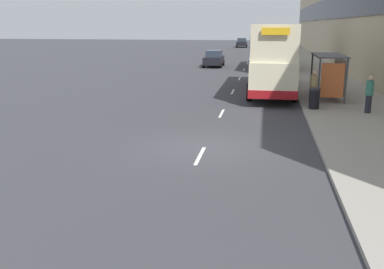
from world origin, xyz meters
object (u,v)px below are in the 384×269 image
object	(u,v)px
bus_shelter	(332,68)
car_2	(214,59)
car_1	(242,43)
pedestrian_1	(337,76)
double_decker_bus_ahead	(272,45)
pedestrian_3	(369,94)
double_decker_bus_near	(273,57)
car_0	(265,46)
litter_bin	(314,98)
pedestrian_at_shelter	(313,88)
car_3	(270,51)

from	to	relation	value
bus_shelter	car_2	world-z (taller)	bus_shelter
car_1	pedestrian_1	bearing A→B (deg)	99.43
double_decker_bus_ahead	pedestrian_3	bearing A→B (deg)	-78.92
pedestrian_3	double_decker_bus_ahead	bearing A→B (deg)	101.08
double_decker_bus_near	pedestrian_1	xyz separation A→B (m)	(4.19, 0.80, -1.26)
pedestrian_1	car_0	bearing A→B (deg)	96.23
litter_bin	pedestrian_at_shelter	bearing A→B (deg)	90.03
pedestrian_3	car_3	bearing A→B (deg)	96.82
pedestrian_1	litter_bin	bearing A→B (deg)	-107.16
car_2	car_3	size ratio (longest dim) A/B	1.06
bus_shelter	pedestrian_3	size ratio (longest dim) A/B	2.35
double_decker_bus_ahead	car_3	xyz separation A→B (m)	(-0.07, 15.00, -1.41)
car_3	bus_shelter	bearing A→B (deg)	-84.47
double_decker_bus_near	pedestrian_1	world-z (taller)	double_decker_bus_near
bus_shelter	pedestrian_at_shelter	size ratio (longest dim) A/B	2.27
bus_shelter	car_3	xyz separation A→B (m)	(-3.26, 33.64, -1.00)
pedestrian_1	car_3	bearing A→B (deg)	97.88
double_decker_bus_ahead	car_3	size ratio (longest dim) A/B	2.73
bus_shelter	car_1	size ratio (longest dim) A/B	1.04
pedestrian_1	bus_shelter	bearing A→B (deg)	-103.87
car_0	car_1	xyz separation A→B (m)	(-4.47, 11.71, 0.03)
double_decker_bus_ahead	pedestrian_at_shelter	size ratio (longest dim) A/B	5.91
car_1	pedestrian_at_shelter	bearing A→B (deg)	96.59
car_3	pedestrian_at_shelter	size ratio (longest dim) A/B	2.16
car_1	car_0	bearing A→B (deg)	110.89
car_3	litter_bin	distance (m)	36.93
pedestrian_3	litter_bin	world-z (taller)	pedestrian_3
car_1	car_2	bearing A→B (deg)	89.07
bus_shelter	pedestrian_3	world-z (taller)	bus_shelter
double_decker_bus_near	litter_bin	size ratio (longest dim) A/B	10.93
car_1	pedestrian_3	size ratio (longest dim) A/B	2.26
double_decker_bus_ahead	pedestrian_1	bearing A→B (deg)	-74.81
car_1	litter_bin	size ratio (longest dim) A/B	3.84
car_0	pedestrian_1	size ratio (longest dim) A/B	2.25
bus_shelter	car_3	bearing A→B (deg)	95.53
litter_bin	bus_shelter	bearing A→B (deg)	69.29
double_decker_bus_near	car_1	world-z (taller)	double_decker_bus_near
double_decker_bus_near	pedestrian_1	bearing A→B (deg)	10.81
bus_shelter	litter_bin	size ratio (longest dim) A/B	4.00
double_decker_bus_near	car_2	world-z (taller)	double_decker_bus_near
car_3	pedestrian_at_shelter	world-z (taller)	pedestrian_at_shelter
car_2	car_3	bearing A→B (deg)	-112.47
bus_shelter	car_3	distance (m)	33.82
pedestrian_1	pedestrian_at_shelter	bearing A→B (deg)	-109.03
car_0	car_1	world-z (taller)	car_1
litter_bin	car_2	bearing A→B (deg)	108.93
bus_shelter	pedestrian_at_shelter	distance (m)	2.90
double_decker_bus_near	litter_bin	xyz separation A→B (m)	(2.08, -6.06, -1.62)
pedestrian_at_shelter	pedestrian_1	size ratio (longest dim) A/B	1.07
double_decker_bus_near	double_decker_bus_ahead	xyz separation A→B (m)	(0.12, 15.82, -0.00)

